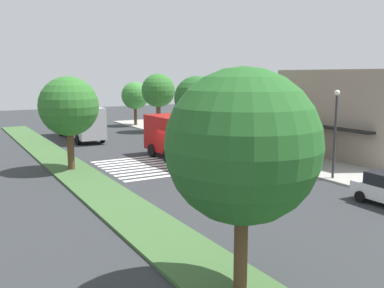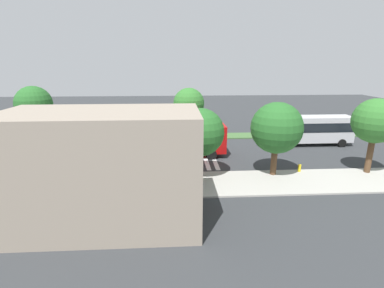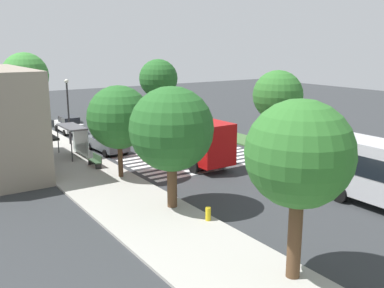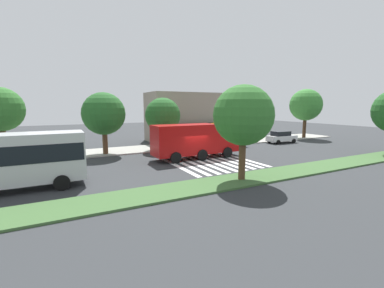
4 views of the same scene
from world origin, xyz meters
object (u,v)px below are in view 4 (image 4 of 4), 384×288
at_px(bench_near_shelter, 186,143).
at_px(street_lamp, 243,119).
at_px(bus_stop_shelter, 212,132).
at_px(parked_car_mid, 281,137).
at_px(sidewalk_tree_west, 0,110).
at_px(fire_hydrant, 79,153).
at_px(fire_truck, 199,139).
at_px(sidewalk_tree_far_east, 306,105).
at_px(parked_car_west, 224,141).
at_px(sidewalk_tree_east, 163,115).
at_px(sidewalk_tree_center, 104,114).
at_px(median_tree_far_west, 243,116).

distance_m(bench_near_shelter, street_lamp, 9.02).
bearing_deg(bench_near_shelter, bus_stop_shelter, 0.07).
height_order(bench_near_shelter, street_lamp, street_lamp).
distance_m(parked_car_mid, sidewalk_tree_west, 33.73).
bearing_deg(sidewalk_tree_west, fire_hydrant, -4.51).
bearing_deg(fire_truck, bench_near_shelter, 74.49).
bearing_deg(bus_stop_shelter, fire_truck, -130.89).
bearing_deg(sidewalk_tree_west, fire_truck, -19.30).
height_order(street_lamp, sidewalk_tree_far_east, sidewalk_tree_far_east).
xyz_separation_m(parked_car_west, sidewalk_tree_east, (-7.50, 2.20, 3.34)).
bearing_deg(street_lamp, sidewalk_tree_far_east, 1.73).
xyz_separation_m(parked_car_mid, street_lamp, (-5.77, 1.80, 2.72)).
xyz_separation_m(street_lamp, sidewalk_tree_east, (-11.77, 0.40, 0.62)).
height_order(fire_truck, bench_near_shelter, fire_truck).
bearing_deg(parked_car_west, fire_hydrant, 171.34).
relative_size(parked_car_west, sidewalk_tree_east, 0.77).
xyz_separation_m(sidewalk_tree_far_east, fire_hydrant, (-34.56, -0.50, -5.02)).
xyz_separation_m(parked_car_west, bus_stop_shelter, (-0.17, 2.71, 1.00)).
bearing_deg(parked_car_mid, street_lamp, 164.38).
bearing_deg(fire_truck, bus_stop_shelter, 48.26).
relative_size(parked_car_west, parked_car_mid, 1.05).
bearing_deg(street_lamp, sidewalk_tree_center, 178.77).
bearing_deg(fire_hydrant, sidewalk_tree_far_east, 0.83).
relative_size(bus_stop_shelter, median_tree_far_west, 0.52).
bearing_deg(street_lamp, bench_near_shelter, 173.91).
relative_size(bench_near_shelter, median_tree_far_west, 0.24).
xyz_separation_m(bus_stop_shelter, bench_near_shelter, (-4.00, -0.00, -1.30)).
relative_size(fire_truck, bench_near_shelter, 5.93).
xyz_separation_m(parked_car_west, fire_hydrant, (-17.02, 1.70, -0.40)).
distance_m(bus_stop_shelter, median_tree_far_west, 17.06).
relative_size(fire_truck, street_lamp, 1.62).
relative_size(street_lamp, sidewalk_tree_far_east, 0.73).
xyz_separation_m(sidewalk_tree_east, fire_hydrant, (-9.52, -0.50, -3.74)).
relative_size(bench_near_shelter, sidewalk_tree_far_east, 0.20).
height_order(parked_car_mid, median_tree_far_west, median_tree_far_west).
bearing_deg(median_tree_far_west, sidewalk_tree_west, 137.55).
bearing_deg(sidewalk_tree_center, sidewalk_tree_west, 180.00).
distance_m(bus_stop_shelter, street_lamp, 4.85).
bearing_deg(sidewalk_tree_far_east, fire_hydrant, -179.17).
bearing_deg(parked_car_mid, bench_near_shelter, 170.94).
bearing_deg(bus_stop_shelter, sidewalk_tree_center, -177.95).
distance_m(sidewalk_tree_far_east, fire_hydrant, 34.93).
xyz_separation_m(sidewalk_tree_center, sidewalk_tree_east, (6.80, -0.00, -0.28)).
bearing_deg(street_lamp, fire_truck, -150.70).
bearing_deg(sidewalk_tree_far_east, parked_car_west, -172.84).
xyz_separation_m(sidewalk_tree_west, fire_hydrant, (6.34, -0.50, -4.53)).
relative_size(street_lamp, sidewalk_tree_east, 0.94).
relative_size(sidewalk_tree_center, sidewalk_tree_far_east, 0.84).
relative_size(fire_truck, median_tree_far_west, 1.41).
bearing_deg(street_lamp, parked_car_west, -157.13).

